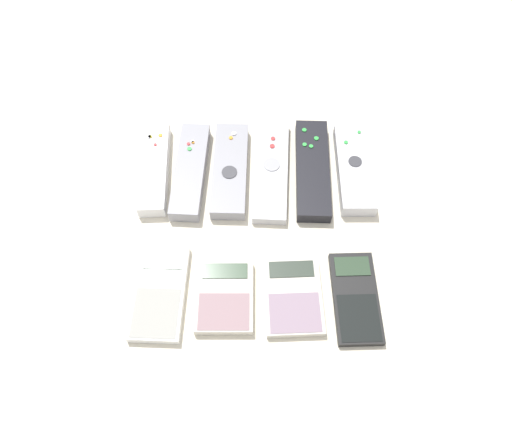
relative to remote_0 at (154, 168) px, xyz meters
name	(u,v)px	position (x,y,z in m)	size (l,w,h in m)	color
ground_plane	(256,239)	(0.18, -0.14, -0.01)	(3.00, 3.00, 0.00)	beige
remote_0	(154,168)	(0.00, 0.00, 0.00)	(0.05, 0.19, 0.03)	white
remote_1	(190,171)	(0.06, -0.01, 0.00)	(0.06, 0.20, 0.03)	gray
remote_2	(230,170)	(0.14, 0.00, 0.00)	(0.06, 0.20, 0.03)	gray
remote_3	(271,170)	(0.21, 0.00, 0.00)	(0.07, 0.22, 0.02)	#B7B7BC
remote_4	(312,169)	(0.28, 0.00, 0.00)	(0.06, 0.21, 0.03)	black
remote_5	(354,169)	(0.36, 0.00, 0.00)	(0.06, 0.18, 0.03)	silver
calculator_0	(160,292)	(0.03, -0.24, 0.00)	(0.08, 0.16, 0.02)	silver
calculator_1	(225,297)	(0.13, -0.24, 0.00)	(0.09, 0.12, 0.02)	beige
calculator_2	(293,296)	(0.24, -0.24, -0.01)	(0.09, 0.13, 0.02)	beige
calculator_3	(356,297)	(0.34, -0.24, -0.01)	(0.07, 0.15, 0.01)	black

